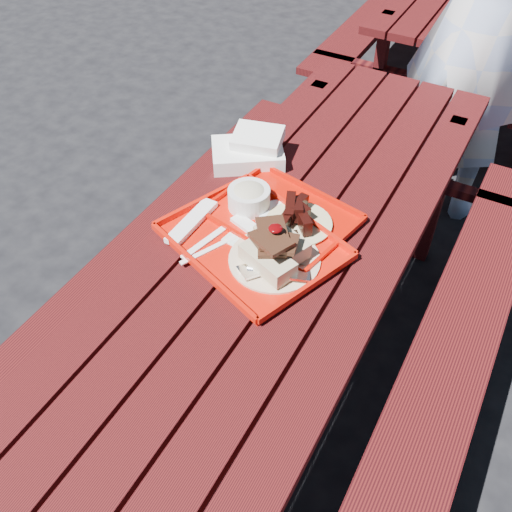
{
  "coord_description": "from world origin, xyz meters",
  "views": [
    {
      "loc": [
        0.55,
        -1.14,
        1.95
      ],
      "look_at": [
        0.0,
        -0.15,
        0.82
      ],
      "focal_mm": 40.0,
      "sensor_mm": 36.0,
      "label": 1
    }
  ],
  "objects_px": {
    "picnic_table_near": "(278,284)",
    "person": "(481,20)",
    "far_tray": "(279,214)",
    "near_tray": "(258,232)"
  },
  "relations": [
    {
      "from": "near_tray",
      "to": "far_tray",
      "type": "distance_m",
      "value": 0.12
    },
    {
      "from": "picnic_table_near",
      "to": "far_tray",
      "type": "relative_size",
      "value": 4.91
    },
    {
      "from": "near_tray",
      "to": "person",
      "type": "height_order",
      "value": "person"
    },
    {
      "from": "picnic_table_near",
      "to": "person",
      "type": "relative_size",
      "value": 1.28
    },
    {
      "from": "picnic_table_near",
      "to": "near_tray",
      "type": "height_order",
      "value": "near_tray"
    },
    {
      "from": "near_tray",
      "to": "far_tray",
      "type": "height_order",
      "value": "near_tray"
    },
    {
      "from": "far_tray",
      "to": "person",
      "type": "relative_size",
      "value": 0.26
    },
    {
      "from": "picnic_table_near",
      "to": "near_tray",
      "type": "relative_size",
      "value": 3.93
    },
    {
      "from": "far_tray",
      "to": "person",
      "type": "height_order",
      "value": "person"
    },
    {
      "from": "picnic_table_near",
      "to": "person",
      "type": "bearing_deg",
      "value": 81.77
    }
  ]
}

